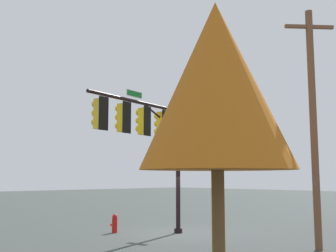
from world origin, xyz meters
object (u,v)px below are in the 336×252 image
(signal_pole_assembly, at_px, (145,131))
(utility_pole, at_px, (313,122))
(tree_mid, at_px, (216,84))
(fire_hydrant, at_px, (115,223))

(signal_pole_assembly, distance_m, utility_pole, 6.59)
(signal_pole_assembly, relative_size, tree_mid, 0.84)
(fire_hydrant, bearing_deg, signal_pole_assembly, 82.82)
(fire_hydrant, bearing_deg, tree_mid, 70.24)
(signal_pole_assembly, bearing_deg, utility_pole, 114.08)
(tree_mid, bearing_deg, signal_pole_assembly, -114.30)
(tree_mid, bearing_deg, fire_hydrant, -109.76)
(utility_pole, xyz_separation_m, fire_hydrant, (2.38, -8.43, -4.01))
(utility_pole, distance_m, tree_mid, 5.47)
(fire_hydrant, xyz_separation_m, tree_mid, (3.06, 8.52, 4.48))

